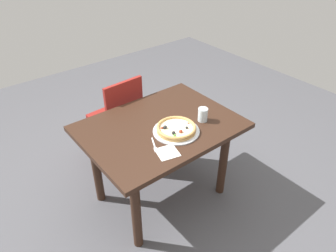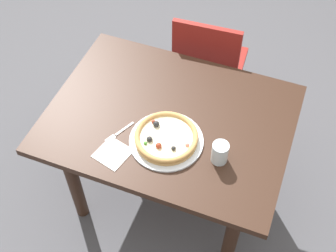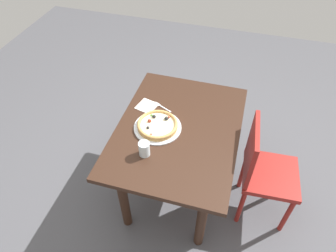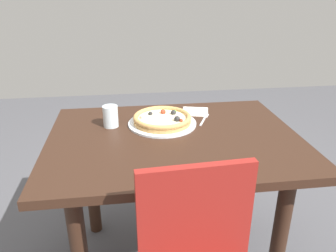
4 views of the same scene
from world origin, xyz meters
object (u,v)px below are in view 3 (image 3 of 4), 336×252
object	(u,v)px
plate	(158,127)
drinking_glass	(144,149)
dining_table	(178,139)
fork	(161,106)
pizza	(158,125)
napkin	(147,106)
chair_near	(263,170)

from	to	relation	value
plate	drinking_glass	world-z (taller)	drinking_glass
dining_table	fork	xyz separation A→B (m)	(0.19, 0.18, 0.12)
plate	pizza	size ratio (longest dim) A/B	1.18
plate	drinking_glass	bearing A→B (deg)	177.75
dining_table	napkin	xyz separation A→B (m)	(0.16, 0.29, 0.12)
pizza	napkin	world-z (taller)	pizza
napkin	pizza	bearing A→B (deg)	-143.16
fork	pizza	bearing A→B (deg)	125.43
fork	dining_table	bearing A→B (deg)	159.77
plate	pizza	distance (m)	0.03
drinking_glass	napkin	size ratio (longest dim) A/B	0.75
dining_table	pizza	world-z (taller)	pizza
chair_near	drinking_glass	bearing A→B (deg)	-73.54
drinking_glass	napkin	bearing A→B (deg)	17.11
chair_near	pizza	xyz separation A→B (m)	(-0.03, 0.79, 0.28)
dining_table	chair_near	size ratio (longest dim) A/B	1.30
chair_near	napkin	distance (m)	0.99
fork	drinking_glass	size ratio (longest dim) A/B	1.48
dining_table	plate	distance (m)	0.19
dining_table	chair_near	xyz separation A→B (m)	(-0.00, -0.65, -0.13)
chair_near	napkin	xyz separation A→B (m)	(0.17, 0.94, 0.25)
chair_near	plate	xyz separation A→B (m)	(-0.03, 0.79, 0.25)
plate	fork	distance (m)	0.23
dining_table	chair_near	world-z (taller)	chair_near
dining_table	drinking_glass	xyz separation A→B (m)	(-0.29, 0.15, 0.17)
plate	drinking_glass	size ratio (longest dim) A/B	3.24
napkin	fork	bearing A→B (deg)	-76.40
fork	plate	bearing A→B (deg)	125.49
pizza	napkin	distance (m)	0.25
pizza	drinking_glass	distance (m)	0.26
drinking_glass	plate	bearing A→B (deg)	-2.25
pizza	chair_near	bearing A→B (deg)	-87.54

